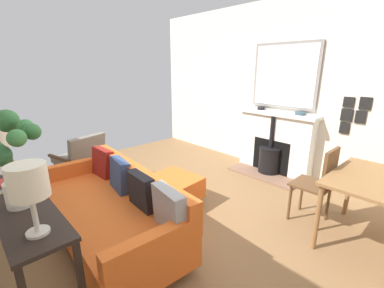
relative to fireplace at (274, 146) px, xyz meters
The scene contains 16 objects.
ground_plane 2.24m from the fireplace, ahead, with size 4.81×5.64×0.01m, color olive.
wall_left 0.98m from the fireplace, 144.59° to the right, with size 0.12×5.64×2.83m, color silver.
fireplace is the anchor object (origin of this frame).
mirror_over_mantel 1.18m from the fireplace, behind, with size 0.04×1.11×1.04m.
mantel_bowl_near 0.70m from the fireplace, 96.44° to the right, with size 0.13×0.13×0.06m.
mantel_bowl_far 0.72m from the fireplace, 95.70° to the left, with size 0.16×0.16×0.05m.
sofa 2.88m from the fireplace, ahead, with size 1.01×2.13×0.79m.
ottoman 2.01m from the fireplace, ahead, with size 0.68×0.69×0.37m.
armchair_accent 3.16m from the fireplace, 35.76° to the right, with size 0.79×0.73×0.79m.
console_table 3.68m from the fireplace, ahead, with size 0.37×1.79×0.76m.
table_lamp_far_end 3.75m from the fireplace, ahead, with size 0.22×0.22×0.47m.
potted_plant 3.75m from the fireplace, ahead, with size 0.41×0.48×0.71m.
book_stack 3.71m from the fireplace, ahead, with size 0.29×0.24×0.07m.
dining_table 1.98m from the fireplace, 58.46° to the left, with size 1.04×0.77×0.74m.
dining_chair_near_fireplace 1.56m from the fireplace, 48.43° to the left, with size 0.40×0.40×0.93m.
photo_gallery_row 1.28m from the fireplace, 97.59° to the left, with size 0.02×0.35×0.53m.
Camera 1 is at (1.73, 2.27, 1.78)m, focal length 24.09 mm.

